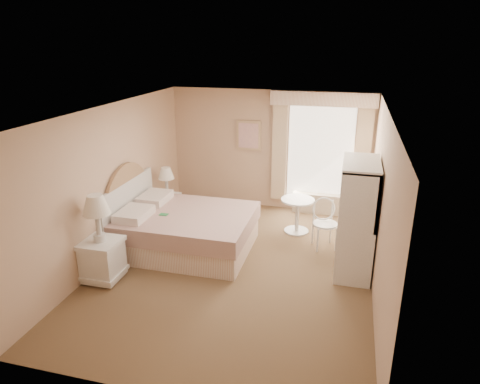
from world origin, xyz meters
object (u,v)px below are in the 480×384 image
(nightstand_near, at_px, (101,249))
(round_table, at_px, (297,210))
(cafe_chair, at_px, (324,219))
(armoire, at_px, (356,227))
(nightstand_far, at_px, (168,200))
(bed, at_px, (179,228))

(nightstand_near, xyz_separation_m, round_table, (2.61, 2.45, -0.07))
(cafe_chair, relative_size, armoire, 0.49)
(nightstand_far, relative_size, cafe_chair, 1.21)
(bed, height_order, nightstand_far, bed)
(nightstand_near, height_order, nightstand_far, nightstand_near)
(nightstand_far, height_order, armoire, armoire)
(bed, height_order, round_table, bed)
(bed, bearing_deg, armoire, -0.14)
(nightstand_near, relative_size, nightstand_far, 1.26)
(bed, height_order, armoire, armoire)
(nightstand_far, bearing_deg, bed, -57.91)
(round_table, bearing_deg, cafe_chair, -42.06)
(cafe_chair, bearing_deg, round_table, 117.40)
(nightstand_far, relative_size, armoire, 0.60)
(cafe_chair, bearing_deg, bed, 175.91)
(nightstand_near, distance_m, armoire, 3.87)
(nightstand_near, relative_size, cafe_chair, 1.53)
(nightstand_far, bearing_deg, nightstand_near, -90.00)
(bed, height_order, cafe_chair, bed)
(round_table, relative_size, armoire, 0.37)
(nightstand_far, distance_m, armoire, 3.85)
(nightstand_far, xyz_separation_m, armoire, (3.65, -1.17, 0.33))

